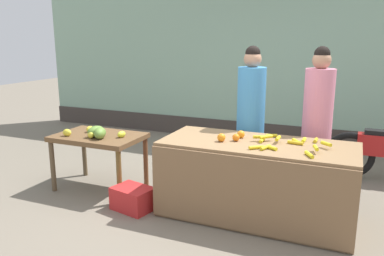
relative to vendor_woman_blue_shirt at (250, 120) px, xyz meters
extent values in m
plane|color=#756B5B|center=(-0.28, -0.68, -0.91)|extent=(24.00, 24.00, 0.00)
cube|color=#8CB299|center=(-0.28, 2.47, 0.75)|extent=(9.68, 0.20, 3.33)
cube|color=#3F3833|center=(-0.28, 2.36, -0.73)|extent=(9.68, 0.04, 0.36)
cube|color=olive|center=(0.26, -0.68, -0.50)|extent=(2.02, 0.87, 0.83)
cube|color=brown|center=(0.26, -1.13, -0.50)|extent=(2.02, 0.03, 0.77)
cube|color=brown|center=(-1.77, -0.68, -0.23)|extent=(1.09, 0.72, 0.06)
cylinder|color=brown|center=(-2.26, -0.99, -0.59)|extent=(0.06, 0.06, 0.65)
cylinder|color=brown|center=(-1.28, -0.99, -0.59)|extent=(0.06, 0.06, 0.65)
cylinder|color=brown|center=(-2.26, -0.37, -0.59)|extent=(0.06, 0.06, 0.65)
cylinder|color=brown|center=(-1.28, -0.37, -0.59)|extent=(0.06, 0.06, 0.65)
cylinder|color=yellow|center=(0.81, -0.98, -0.07)|extent=(0.10, 0.15, 0.04)
cylinder|color=gold|center=(0.39, -0.90, -0.07)|extent=(0.09, 0.15, 0.04)
cylinder|color=yellow|center=(0.29, -0.63, -0.07)|extent=(0.04, 0.16, 0.04)
cylinder|color=yellow|center=(0.30, -0.93, -0.07)|extent=(0.14, 0.13, 0.04)
cylinder|color=gold|center=(0.34, -0.40, -0.07)|extent=(0.13, 0.08, 0.04)
cylinder|color=yellow|center=(0.63, -0.54, -0.07)|extent=(0.11, 0.13, 0.04)
cylinder|color=yellow|center=(0.70, -0.46, -0.07)|extent=(0.04, 0.13, 0.04)
cylinder|color=gold|center=(0.63, -0.61, -0.07)|extent=(0.16, 0.05, 0.04)
cylinder|color=yellow|center=(0.45, -0.89, -0.07)|extent=(0.12, 0.09, 0.04)
cylinder|color=gold|center=(0.82, -0.42, -0.07)|extent=(0.04, 0.13, 0.04)
cylinder|color=yellow|center=(0.93, -0.64, -0.04)|extent=(0.12, 0.10, 0.04)
cylinder|color=yellow|center=(0.85, -0.83, -0.04)|extent=(0.07, 0.13, 0.04)
cylinder|color=yellow|center=(0.45, -0.61, -0.04)|extent=(0.04, 0.14, 0.04)
cylinder|color=gold|center=(0.26, -0.62, -0.04)|extent=(0.14, 0.09, 0.04)
cylinder|color=yellow|center=(0.33, -0.60, -0.04)|extent=(0.13, 0.13, 0.04)
sphere|color=orange|center=(0.04, -0.57, -0.04)|extent=(0.08, 0.08, 0.08)
sphere|color=orange|center=(-0.11, -0.79, -0.04)|extent=(0.09, 0.09, 0.09)
sphere|color=orange|center=(0.03, -0.71, -0.05)|extent=(0.08, 0.08, 0.08)
ellipsoid|color=#D6DD45|center=(-1.83, -0.61, -0.16)|extent=(0.11, 0.09, 0.08)
ellipsoid|color=yellow|center=(-1.82, -0.61, -0.16)|extent=(0.13, 0.11, 0.08)
ellipsoid|color=yellow|center=(-1.96, -0.61, -0.16)|extent=(0.08, 0.11, 0.08)
ellipsoid|color=yellow|center=(-1.75, -0.86, -0.16)|extent=(0.13, 0.12, 0.09)
ellipsoid|color=yellow|center=(-1.43, -0.68, -0.16)|extent=(0.10, 0.13, 0.08)
ellipsoid|color=yellow|center=(-2.09, -0.89, -0.16)|extent=(0.12, 0.08, 0.09)
ellipsoid|color=olive|center=(-1.73, -0.78, -0.13)|extent=(0.22, 0.26, 0.14)
ellipsoid|color=olive|center=(-1.64, -0.83, -0.13)|extent=(0.21, 0.26, 0.14)
cylinder|color=#33333D|center=(0.00, 0.00, -0.56)|extent=(0.29, 0.29, 0.70)
cylinder|color=#3F8CCC|center=(0.00, 0.00, 0.22)|extent=(0.34, 0.34, 0.86)
sphere|color=tan|center=(0.00, 0.00, 0.74)|extent=(0.21, 0.21, 0.21)
sphere|color=black|center=(0.00, 0.00, 0.81)|extent=(0.18, 0.18, 0.18)
cylinder|color=#33333D|center=(0.77, 0.08, -0.56)|extent=(0.29, 0.29, 0.70)
cylinder|color=pink|center=(0.77, 0.08, 0.22)|extent=(0.34, 0.34, 0.86)
sphere|color=tan|center=(0.77, 0.08, 0.74)|extent=(0.21, 0.21, 0.21)
sphere|color=black|center=(0.77, 0.08, 0.81)|extent=(0.18, 0.18, 0.18)
torus|color=black|center=(1.16, 0.99, -0.59)|extent=(0.65, 0.09, 0.65)
cube|color=black|center=(1.54, 0.99, -0.25)|extent=(0.44, 0.16, 0.08)
cube|color=red|center=(-1.05, -1.07, -0.78)|extent=(0.50, 0.41, 0.26)
ellipsoid|color=maroon|center=(-0.98, 0.21, -0.67)|extent=(0.46, 0.44, 0.48)
camera|label=1|loc=(1.15, -4.54, 0.99)|focal=36.05mm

